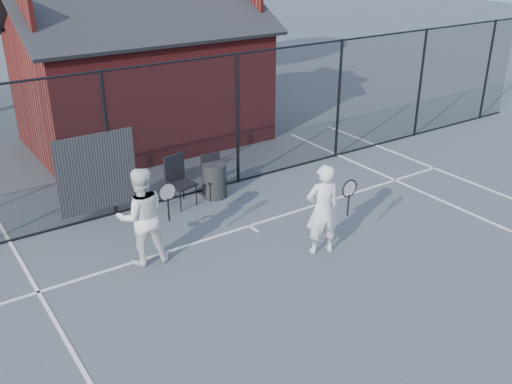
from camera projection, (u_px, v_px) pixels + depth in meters
ground at (354, 299)px, 9.06m from camera, size 80.00×80.00×0.00m
court_lines at (418, 344)px, 8.06m from camera, size 11.02×18.00×0.01m
fence at (186, 133)px, 12.08m from camera, size 22.04×3.00×3.00m
clubhouse at (143, 83)px, 15.44m from camera, size 6.50×4.36×4.19m
player_front at (323, 209)px, 10.08m from camera, size 0.81×0.64×1.70m
player_back at (141, 216)px, 9.76m from camera, size 1.02×0.83×1.77m
chair_left at (181, 182)px, 11.97m from camera, size 0.62×0.63×1.07m
chair_right at (214, 177)px, 12.41m from camera, size 0.49×0.51×0.93m
waste_bin at (214, 180)px, 12.44m from camera, size 0.57×0.57×0.77m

